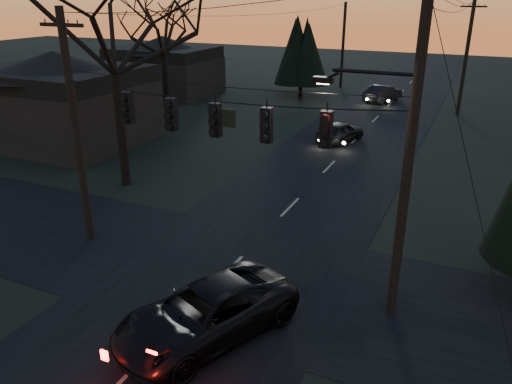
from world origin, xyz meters
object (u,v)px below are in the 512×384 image
at_px(bare_tree_left, 110,26).
at_px(suv_near, 206,313).
at_px(utility_pole_far_l, 340,87).
at_px(sedan_oncoming_a, 340,132).
at_px(utility_pole_far_r, 457,115).
at_px(utility_pole_right, 390,311).
at_px(utility_pole_left, 91,238).
at_px(sedan_oncoming_b, 383,94).

bearing_deg(bare_tree_left, suv_near, -42.19).
relative_size(utility_pole_far_l, suv_near, 1.51).
xyz_separation_m(utility_pole_far_l, sedan_oncoming_a, (5.20, -18.95, 0.65)).
bearing_deg(bare_tree_left, utility_pole_far_r, 58.35).
height_order(utility_pole_right, suv_near, utility_pole_right).
distance_m(utility_pole_left, sedan_oncoming_a, 17.83).
relative_size(suv_near, sedan_oncoming_b, 1.24).
relative_size(utility_pole_far_l, sedan_oncoming_a, 2.11).
bearing_deg(bare_tree_left, utility_pole_left, -65.29).
xyz_separation_m(utility_pole_left, sedan_oncoming_a, (5.20, 17.05, 0.65)).
xyz_separation_m(utility_pole_right, bare_tree_left, (-13.96, 5.35, 7.49)).
bearing_deg(sedan_oncoming_b, bare_tree_left, 91.73).
height_order(utility_pole_far_r, bare_tree_left, bare_tree_left).
height_order(utility_pole_right, sedan_oncoming_b, utility_pole_right).
relative_size(utility_pole_left, sedan_oncoming_a, 2.24).
bearing_deg(bare_tree_left, utility_pole_far_l, 85.41).
xyz_separation_m(sedan_oncoming_a, sedan_oncoming_b, (0.00, 13.62, 0.06)).
bearing_deg(utility_pole_left, bare_tree_left, 114.71).
bearing_deg(utility_pole_far_r, utility_pole_far_l, 145.18).
distance_m(utility_pole_left, utility_pole_far_l, 36.00).
height_order(utility_pole_far_l, sedan_oncoming_b, utility_pole_far_l).
distance_m(sedan_oncoming_a, sedan_oncoming_b, 13.62).
xyz_separation_m(utility_pole_far_l, suv_near, (7.05, -39.27, 0.74)).
relative_size(utility_pole_right, utility_pole_far_r, 1.18).
relative_size(utility_pole_far_l, sedan_oncoming_b, 1.87).
bearing_deg(sedan_oncoming_b, sedan_oncoming_a, 108.56).
bearing_deg(utility_pole_far_l, utility_pole_right, -72.28).
relative_size(utility_pole_right, sedan_oncoming_b, 2.33).
height_order(utility_pole_right, sedan_oncoming_a, utility_pole_right).
bearing_deg(utility_pole_far_r, utility_pole_left, -112.33).
distance_m(utility_pole_far_l, sedan_oncoming_a, 19.67).
bearing_deg(utility_pole_left, sedan_oncoming_b, 80.38).
height_order(utility_pole_right, bare_tree_left, bare_tree_left).
relative_size(utility_pole_far_r, suv_near, 1.60).
distance_m(suv_near, sedan_oncoming_a, 20.40).
bearing_deg(utility_pole_right, utility_pole_far_l, 107.72).
height_order(utility_pole_right, utility_pole_far_l, utility_pole_right).
bearing_deg(sedan_oncoming_a, utility_pole_far_r, -102.10).
height_order(utility_pole_right, utility_pole_left, utility_pole_right).
xyz_separation_m(utility_pole_left, sedan_oncoming_b, (5.20, 30.67, 0.71)).
bearing_deg(suv_near, sedan_oncoming_b, 117.08).
xyz_separation_m(utility_pole_left, bare_tree_left, (-2.46, 5.35, 7.49)).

